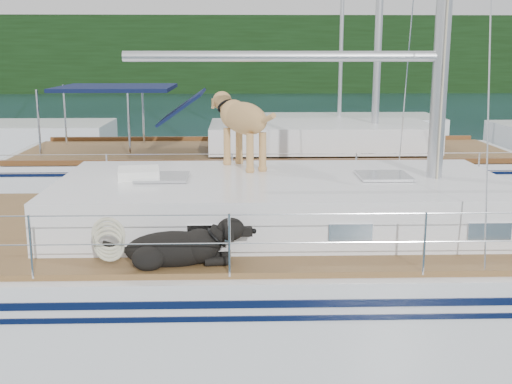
{
  "coord_description": "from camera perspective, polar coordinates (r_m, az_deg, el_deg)",
  "views": [
    {
      "loc": [
        0.28,
        -7.37,
        3.27
      ],
      "look_at": [
        0.5,
        0.2,
        1.6
      ],
      "focal_mm": 45.0,
      "sensor_mm": 36.0,
      "label": 1
    }
  ],
  "objects": [
    {
      "name": "ground",
      "position": [
        8.07,
        -3.58,
        -11.5
      ],
      "size": [
        120.0,
        120.0,
        0.0
      ],
      "primitive_type": "plane",
      "color": "black",
      "rests_on": "ground"
    },
    {
      "name": "tree_line",
      "position": [
        52.37,
        -2.0,
        12.11
      ],
      "size": [
        90.0,
        3.0,
        6.0
      ],
      "primitive_type": "cube",
      "color": "black",
      "rests_on": "ground"
    },
    {
      "name": "shore_bank",
      "position": [
        53.64,
        -1.97,
        9.55
      ],
      "size": [
        92.0,
        1.0,
        1.2
      ],
      "primitive_type": "cube",
      "color": "#595147",
      "rests_on": "ground"
    },
    {
      "name": "main_sailboat",
      "position": [
        7.81,
        -2.98,
        -6.95
      ],
      "size": [
        12.0,
        3.8,
        14.01
      ],
      "color": "white",
      "rests_on": "ground"
    },
    {
      "name": "neighbor_sailboat",
      "position": [
        14.22,
        1.29,
        1.71
      ],
      "size": [
        11.0,
        3.5,
        13.3
      ],
      "color": "white",
      "rests_on": "ground"
    },
    {
      "name": "bg_boat_center",
      "position": [
        23.83,
        7.37,
        5.52
      ],
      "size": [
        7.2,
        3.0,
        11.65
      ],
      "color": "white",
      "rests_on": "ground"
    }
  ]
}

